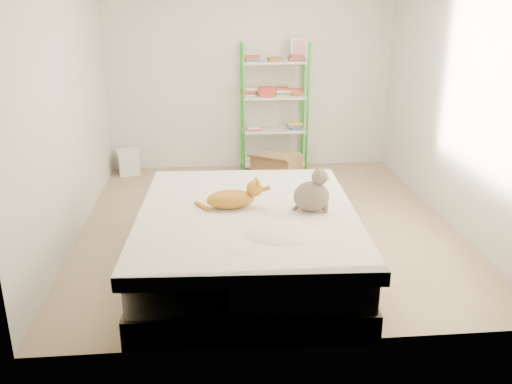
{
  "coord_description": "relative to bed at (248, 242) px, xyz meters",
  "views": [
    {
      "loc": [
        -0.6,
        -5.2,
        2.22
      ],
      "look_at": [
        -0.19,
        -0.75,
        0.62
      ],
      "focal_mm": 38.0,
      "sensor_mm": 36.0,
      "label": 1
    }
  ],
  "objects": [
    {
      "name": "room",
      "position": [
        0.29,
        1.05,
        1.02
      ],
      "size": [
        3.81,
        4.21,
        2.61
      ],
      "color": "tan",
      "rests_on": "ground"
    },
    {
      "name": "bed",
      "position": [
        0.0,
        0.0,
        0.0
      ],
      "size": [
        1.89,
        2.31,
        0.57
      ],
      "rotation": [
        0.0,
        0.0,
        -0.05
      ],
      "color": "#463723",
      "rests_on": "ground"
    },
    {
      "name": "orange_cat",
      "position": [
        -0.13,
        0.08,
        0.38
      ],
      "size": [
        0.49,
        0.28,
        0.19
      ],
      "primitive_type": null,
      "rotation": [
        0.0,
        0.0,
        0.05
      ],
      "color": "#C3892C",
      "rests_on": "bed"
    },
    {
      "name": "grey_cat",
      "position": [
        0.52,
        -0.05,
        0.46
      ],
      "size": [
        0.33,
        0.28,
        0.36
      ],
      "primitive_type": null,
      "rotation": [
        0.0,
        0.0,
        1.53
      ],
      "color": "gray",
      "rests_on": "bed"
    },
    {
      "name": "shelf_unit",
      "position": [
        0.59,
        2.93,
        0.56
      ],
      "size": [
        0.88,
        0.36,
        1.74
      ],
      "color": "green",
      "rests_on": "ground"
    },
    {
      "name": "cardboard_box",
      "position": [
        0.55,
        2.32,
        -0.1
      ],
      "size": [
        0.67,
        0.71,
        0.43
      ],
      "rotation": [
        0.0,
        0.0,
        -0.59
      ],
      "color": "#916447",
      "rests_on": "ground"
    },
    {
      "name": "white_bin",
      "position": [
        -1.36,
        2.9,
        -0.11
      ],
      "size": [
        0.35,
        0.32,
        0.34
      ],
      "rotation": [
        0.0,
        0.0,
        0.25
      ],
      "color": "white",
      "rests_on": "ground"
    }
  ]
}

